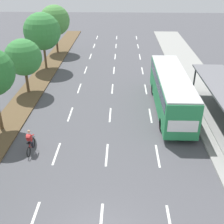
% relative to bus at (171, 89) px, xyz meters
% --- Properties ---
extents(median_strip, '(2.60, 52.00, 0.12)m').
position_rel_bus_xyz_m(median_strip, '(-13.55, 5.98, -2.01)').
color(median_strip, brown).
rests_on(median_strip, ground).
extents(sidewalk_right, '(4.50, 52.00, 0.15)m').
position_rel_bus_xyz_m(sidewalk_right, '(4.00, 5.98, -1.99)').
color(sidewalk_right, gray).
rests_on(sidewalk_right, ground).
extents(lane_divider_left, '(0.14, 48.17, 0.01)m').
position_rel_bus_xyz_m(lane_divider_left, '(-8.75, 4.56, -2.06)').
color(lane_divider_left, white).
rests_on(lane_divider_left, ground).
extents(lane_divider_center, '(0.14, 48.17, 0.01)m').
position_rel_bus_xyz_m(lane_divider_center, '(-5.25, 4.56, -2.06)').
color(lane_divider_center, white).
rests_on(lane_divider_center, ground).
extents(lane_divider_right, '(0.14, 48.17, 0.01)m').
position_rel_bus_xyz_m(lane_divider_right, '(-1.75, 4.56, -2.06)').
color(lane_divider_right, white).
rests_on(lane_divider_right, ground).
extents(bus, '(2.54, 11.29, 3.37)m').
position_rel_bus_xyz_m(bus, '(0.00, 0.00, 0.00)').
color(bus, '#28844C').
rests_on(bus, ground).
extents(cyclist, '(0.46, 1.82, 1.71)m').
position_rel_bus_xyz_m(cyclist, '(-10.54, -6.69, -1.28)').
color(cyclist, black).
rests_on(cyclist, ground).
extents(median_tree_third, '(3.52, 3.52, 5.34)m').
position_rel_bus_xyz_m(median_tree_third, '(-13.75, 3.27, 1.62)').
color(median_tree_third, brown).
rests_on(median_tree_third, median_strip).
extents(median_tree_fourth, '(4.32, 4.32, 6.65)m').
position_rel_bus_xyz_m(median_tree_fourth, '(-13.69, 10.46, 2.54)').
color(median_tree_fourth, brown).
rests_on(median_tree_fourth, median_strip).
extents(median_tree_fifth, '(4.16, 4.16, 6.56)m').
position_rel_bus_xyz_m(median_tree_fifth, '(-13.76, 17.64, 2.53)').
color(median_tree_fifth, brown).
rests_on(median_tree_fifth, median_strip).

